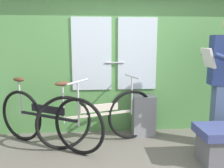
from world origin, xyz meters
TOP-DOWN VIEW (x-y plane):
  - ground_plane at (0.00, 0.00)m, footprint 5.14×3.82m
  - train_door_wall at (-0.01, 1.10)m, footprint 4.14×0.28m
  - bicycle_near_door at (-0.46, 0.60)m, footprint 1.66×0.63m
  - bicycle_leaning_behind at (-1.15, 0.56)m, footprint 1.52×0.92m
  - trash_bin_by_wall at (0.23, 0.89)m, footprint 0.33×0.28m

SIDE VIEW (x-z plane):
  - ground_plane at x=0.00m, z-range -0.04..0.00m
  - trash_bin_by_wall at x=0.23m, z-range 0.00..0.62m
  - bicycle_near_door at x=-0.46m, z-range -0.08..0.87m
  - bicycle_leaning_behind at x=-1.15m, z-range -0.08..0.87m
  - train_door_wall at x=-0.01m, z-range 0.05..2.23m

